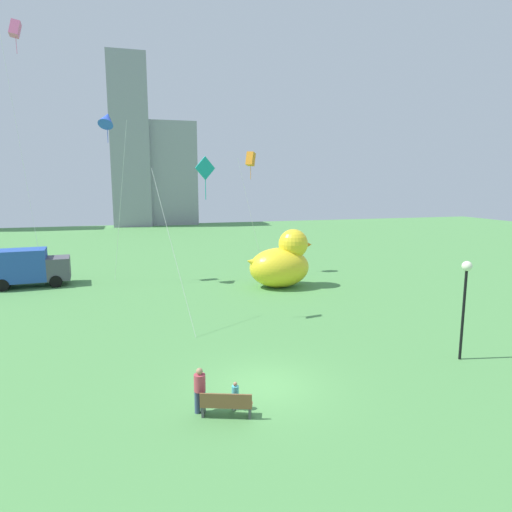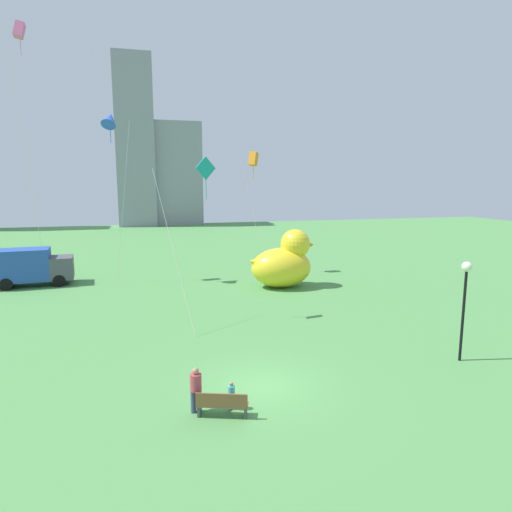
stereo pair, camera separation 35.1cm
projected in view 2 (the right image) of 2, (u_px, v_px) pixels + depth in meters
The scene contains 12 objects.
ground_plane at pixel (262, 386), 17.11m from camera, with size 140.00×140.00×0.00m, color #508F4A.
park_bench at pixel (222, 404), 14.77m from camera, with size 1.79×1.00×0.90m.
person_adult at pixel (196, 388), 15.04m from camera, with size 0.39×0.39×1.61m.
person_child at pixel (231, 394), 15.27m from camera, with size 0.25×0.25×1.01m.
giant_inflatable_duck at pixel (284, 263), 33.11m from camera, with size 5.25×3.37×4.35m.
lamppost at pixel (465, 287), 19.04m from camera, with size 0.44×0.44×4.45m.
box_truck at pixel (30, 267), 33.52m from camera, with size 5.94×2.77×2.85m.
city_skyline at pixel (95, 157), 79.66m from camera, with size 47.49×12.77×29.69m.
kite_blue at pixel (110, 120), 32.53m from camera, with size 2.17×2.32×13.16m.
kite_teal at pixel (203, 174), 24.05m from camera, with size 3.40×3.94×9.20m.
kite_orange at pixel (253, 160), 37.07m from camera, with size 2.19×1.84×10.36m.
kite_pink at pixel (19, 32), 31.88m from camera, with size 1.65×1.34×19.31m.
Camera 2 is at (-4.45, -15.42, 7.78)m, focal length 31.03 mm.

